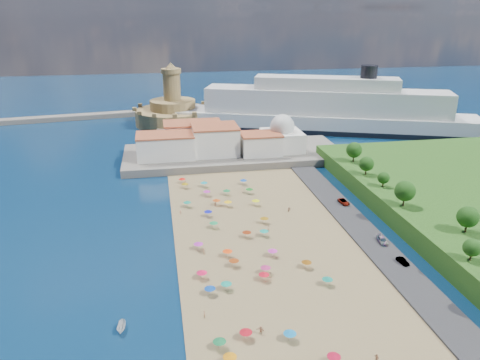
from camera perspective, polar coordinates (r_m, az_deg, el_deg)
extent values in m
plane|color=#071938|center=(127.34, 0.22, -7.35)|extent=(700.00, 700.00, 0.00)
cube|color=#59544C|center=(195.12, -0.76, 3.14)|extent=(90.00, 36.00, 3.00)
cube|color=#59544C|center=(226.60, -7.76, 5.32)|extent=(18.00, 70.00, 2.40)
cube|color=silver|center=(187.18, -9.07, 4.05)|extent=(22.00, 14.00, 9.00)
cube|color=silver|center=(190.15, -3.06, 4.85)|extent=(18.00, 16.00, 11.00)
cube|color=silver|center=(189.75, 2.52, 4.35)|extent=(16.00, 12.00, 8.00)
cube|color=silver|center=(201.05, -5.77, 5.48)|extent=(24.00, 14.00, 10.00)
cube|color=silver|center=(195.84, 5.13, 4.80)|extent=(16.00, 16.00, 8.00)
sphere|color=silver|center=(194.33, 5.18, 6.50)|extent=(10.00, 10.00, 10.00)
cylinder|color=silver|center=(193.46, 5.22, 7.60)|extent=(1.20, 1.20, 1.60)
cylinder|color=#9D824E|center=(255.08, -8.13, 7.63)|extent=(40.00, 40.00, 8.00)
cylinder|color=#9D824E|center=(253.75, -8.21, 9.06)|extent=(24.00, 24.00, 5.00)
cylinder|color=#9D824E|center=(252.11, -8.32, 11.18)|extent=(9.00, 9.00, 14.00)
cylinder|color=#9D824E|center=(250.96, -8.41, 13.03)|extent=(10.40, 10.40, 2.40)
cone|color=#9D824E|center=(250.64, -8.44, 13.64)|extent=(6.00, 6.00, 3.00)
cube|color=black|center=(243.39, 10.13, 6.23)|extent=(149.30, 72.95, 2.43)
cube|color=silver|center=(242.63, 10.18, 6.99)|extent=(148.22, 72.23, 8.99)
cube|color=silver|center=(240.48, 10.33, 9.42)|extent=(118.72, 58.16, 11.99)
cube|color=silver|center=(239.00, 10.47, 11.53)|extent=(70.45, 37.21, 5.99)
cylinder|color=black|center=(239.17, 15.46, 12.60)|extent=(7.99, 7.99, 5.99)
cylinder|color=gray|center=(114.88, 8.11, -10.16)|extent=(0.07, 0.07, 2.00)
cone|color=brown|center=(114.43, 8.13, -9.77)|extent=(2.50, 2.50, 0.60)
cylinder|color=gray|center=(111.82, 3.14, -10.89)|extent=(0.07, 0.07, 2.00)
cone|color=#B02567|center=(111.36, 3.15, -10.49)|extent=(2.50, 2.50, 0.60)
cylinder|color=gray|center=(162.44, -6.71, -0.70)|extent=(0.07, 0.07, 2.00)
cone|color=#97790D|center=(162.12, -6.72, -0.41)|extent=(2.50, 2.50, 0.60)
cylinder|color=gray|center=(128.45, 2.95, -6.49)|extent=(0.07, 0.07, 2.00)
cone|color=#0F917F|center=(128.05, 2.96, -6.13)|extent=(2.50, 2.50, 0.60)
cylinder|color=gray|center=(135.78, 2.98, -4.94)|extent=(0.07, 0.07, 2.00)
cone|color=#89600C|center=(135.39, 2.99, -4.60)|extent=(2.50, 2.50, 0.60)
cylinder|color=gray|center=(109.20, 10.59, -12.08)|extent=(0.07, 0.07, 2.00)
cone|color=#0D7966|center=(108.73, 10.62, -11.68)|extent=(2.50, 2.50, 0.60)
cylinder|color=gray|center=(155.60, -1.63, -1.53)|extent=(0.07, 0.07, 2.00)
cone|color=#136F37|center=(155.27, -1.63, -1.22)|extent=(2.50, 2.50, 0.60)
cylinder|color=gray|center=(114.39, -0.74, -10.08)|extent=(0.07, 0.07, 2.00)
cone|color=#8A340C|center=(113.94, -0.75, -9.69)|extent=(2.50, 2.50, 0.60)
cylinder|color=gray|center=(118.88, 3.99, -8.87)|extent=(0.07, 0.07, 2.00)
cone|color=#C52AAA|center=(118.44, 4.01, -8.49)|extent=(2.50, 2.50, 0.60)
cylinder|color=gray|center=(110.10, -4.67, -11.48)|extent=(0.07, 0.07, 2.00)
cone|color=#D01042|center=(109.63, -4.69, -11.08)|extent=(2.50, 2.50, 0.60)
cylinder|color=gray|center=(89.16, 11.35, -20.64)|extent=(0.07, 0.07, 2.00)
cone|color=#AE0D2B|center=(88.58, 11.40, -20.20)|extent=(2.50, 2.50, 0.60)
cylinder|color=gray|center=(147.29, -6.44, -2.96)|extent=(0.07, 0.07, 2.00)
cone|color=#0D7E65|center=(146.94, -6.46, -2.64)|extent=(2.50, 2.50, 0.60)
cylinder|color=gray|center=(140.24, -3.91, -4.11)|extent=(0.07, 0.07, 2.00)
cone|color=#0D12B4|center=(139.87, -3.92, -3.77)|extent=(2.50, 2.50, 0.60)
cylinder|color=gray|center=(127.66, 0.83, -6.65)|extent=(0.07, 0.07, 2.00)
cone|color=maroon|center=(127.25, 0.83, -6.29)|extent=(2.50, 2.50, 0.60)
cylinder|color=gray|center=(118.47, -1.54, -8.94)|extent=(0.07, 0.07, 2.00)
cone|color=#FE440B|center=(118.03, -1.54, -8.56)|extent=(2.50, 2.50, 0.60)
cylinder|color=gray|center=(92.81, 6.09, -18.40)|extent=(0.07, 0.07, 2.00)
cone|color=#0D71B3|center=(92.25, 6.11, -17.96)|extent=(2.50, 2.50, 0.60)
cylinder|color=gray|center=(90.69, -2.51, -19.36)|extent=(0.07, 0.07, 2.00)
cone|color=#126836|center=(90.12, -2.52, -18.92)|extent=(2.50, 2.50, 0.60)
cylinder|color=gray|center=(122.23, -5.09, -8.03)|extent=(0.07, 0.07, 2.00)
cone|color=#AE25AB|center=(121.81, -5.10, -7.66)|extent=(2.50, 2.50, 0.60)
cylinder|color=gray|center=(164.71, 0.43, -0.26)|extent=(0.07, 0.07, 2.00)
cone|color=#0D41AB|center=(164.40, 0.43, 0.04)|extent=(2.50, 2.50, 0.60)
cylinder|color=gray|center=(87.60, -1.24, -21.05)|extent=(0.07, 0.07, 2.00)
cone|color=orange|center=(87.01, -1.24, -20.60)|extent=(2.50, 2.50, 0.60)
cylinder|color=gray|center=(133.08, -3.23, -5.50)|extent=(0.07, 0.07, 2.00)
cone|color=#178147|center=(132.69, -3.24, -5.15)|extent=(2.50, 2.50, 0.60)
cylinder|color=gray|center=(167.18, -7.06, -0.10)|extent=(0.07, 0.07, 2.00)
cone|color=red|center=(166.87, -7.08, 0.19)|extent=(2.50, 2.50, 0.60)
cylinder|color=gray|center=(109.23, 2.93, -11.71)|extent=(0.07, 0.07, 2.00)
cone|color=red|center=(108.75, 2.94, -11.31)|extent=(2.50, 2.50, 0.60)
cylinder|color=gray|center=(146.74, -1.48, -2.92)|extent=(0.07, 0.07, 2.00)
cone|color=#EFB50C|center=(146.39, -1.49, -2.60)|extent=(2.50, 2.50, 0.60)
cylinder|color=gray|center=(162.98, -4.40, -0.55)|extent=(0.07, 0.07, 2.00)
cone|color=teal|center=(162.66, -4.41, -0.25)|extent=(2.50, 2.50, 0.60)
cylinder|color=gray|center=(105.93, -1.68, -12.81)|extent=(0.07, 0.07, 2.00)
cone|color=#0F8E76|center=(105.45, -1.69, -12.40)|extent=(2.50, 2.50, 0.60)
cylinder|color=gray|center=(155.25, -4.07, -1.63)|extent=(0.07, 0.07, 2.00)
cone|color=#9D2193|center=(154.92, -4.08, -1.32)|extent=(2.50, 2.50, 0.60)
cylinder|color=gray|center=(156.76, 1.15, -1.35)|extent=(0.07, 0.07, 2.00)
cone|color=#14701D|center=(156.43, 1.15, -1.05)|extent=(2.50, 2.50, 0.60)
cylinder|color=gray|center=(148.05, -2.88, -2.72)|extent=(0.07, 0.07, 2.00)
cone|color=#BE430F|center=(147.70, -2.88, -2.40)|extent=(2.50, 2.50, 0.60)
cylinder|color=gray|center=(147.72, 1.93, -2.76)|extent=(0.07, 0.07, 2.00)
cone|color=#D7DC0C|center=(147.36, 1.94, -2.44)|extent=(2.50, 2.50, 0.60)
cylinder|color=gray|center=(92.63, 0.71, -18.36)|extent=(0.07, 0.07, 2.00)
cone|color=#A80D1B|center=(92.07, 0.71, -17.92)|extent=(2.50, 2.50, 0.60)
cylinder|color=gray|center=(104.56, -3.68, -13.34)|extent=(0.07, 0.07, 2.00)
cone|color=#0C3EA1|center=(104.06, -3.69, -12.93)|extent=(2.50, 2.50, 0.60)
imported|color=tan|center=(143.76, 5.98, -3.62)|extent=(1.51, 1.29, 1.64)
imported|color=tan|center=(165.11, -6.70, -0.37)|extent=(1.15, 0.59, 1.89)
imported|color=tan|center=(110.57, 3.66, -11.42)|extent=(0.71, 0.89, 1.58)
imported|color=tan|center=(98.11, -4.35, -16.00)|extent=(0.58, 0.73, 1.74)
imported|color=tan|center=(91.15, 16.30, -20.12)|extent=(1.02, 1.17, 1.89)
imported|color=tan|center=(120.08, -4.48, -8.65)|extent=(1.05, 0.99, 1.72)
imported|color=tan|center=(131.14, 3.53, -5.98)|extent=(0.62, 0.74, 1.73)
imported|color=tan|center=(147.47, -3.07, -2.89)|extent=(0.97, 0.85, 1.68)
imported|color=tan|center=(142.32, -7.27, -3.93)|extent=(1.06, 0.61, 1.64)
imported|color=tan|center=(158.36, 0.23, -1.17)|extent=(0.99, 1.29, 1.77)
imported|color=tan|center=(94.00, 2.55, -17.78)|extent=(1.73, 1.31, 1.82)
imported|color=white|center=(97.87, -14.24, -17.02)|extent=(1.94, 4.14, 1.54)
imported|color=gray|center=(129.82, 16.95, -7.04)|extent=(2.49, 5.13, 1.44)
imported|color=gray|center=(151.57, 12.53, -2.59)|extent=(2.77, 5.12, 1.36)
imported|color=gray|center=(121.60, 19.21, -9.32)|extent=(1.94, 3.95, 1.24)
cylinder|color=#382314|center=(117.44, 26.31, -8.26)|extent=(0.50, 0.50, 2.26)
sphere|color=#14380F|center=(116.55, 26.47, -7.38)|extent=(4.07, 4.07, 4.07)
cylinder|color=#382314|center=(130.69, 25.85, -5.13)|extent=(0.50, 0.50, 3.00)
sphere|color=#14380F|center=(129.65, 26.03, -4.05)|extent=(5.39, 5.39, 5.39)
cylinder|color=#382314|center=(140.67, 19.33, -2.37)|extent=(0.50, 0.50, 3.26)
sphere|color=#14380F|center=(139.63, 19.47, -1.26)|extent=(5.87, 5.87, 5.87)
cylinder|color=#382314|center=(153.90, 17.03, -0.39)|extent=(0.50, 0.50, 2.09)
sphere|color=#14380F|center=(153.27, 17.10, 0.27)|extent=(3.77, 3.77, 3.77)
cylinder|color=#382314|center=(163.10, 15.09, 1.10)|extent=(0.50, 0.50, 2.77)
sphere|color=#14380F|center=(162.33, 15.17, 1.93)|extent=(4.99, 4.99, 4.99)
cylinder|color=#382314|center=(176.01, 13.66, 2.70)|extent=(0.50, 0.50, 3.15)
sphere|color=#14380F|center=(175.20, 13.74, 3.58)|extent=(5.67, 5.67, 5.67)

